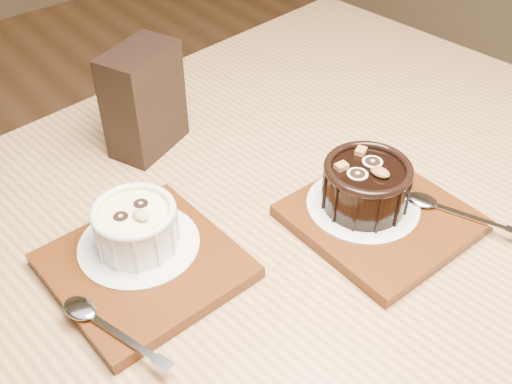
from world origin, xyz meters
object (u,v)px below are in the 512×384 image
at_px(tray_left, 145,266).
at_px(ramekin_white, 136,225).
at_px(condiment_stand, 144,100).
at_px(table, 251,305).
at_px(tray_right, 380,218).
at_px(ramekin_dark, 366,183).

relative_size(tray_left, ramekin_white, 2.03).
bearing_deg(ramekin_white, condiment_stand, 46.63).
height_order(table, condiment_stand, condiment_stand).
relative_size(table, tray_right, 7.07).
bearing_deg(ramekin_dark, table, 156.99).
height_order(tray_left, ramekin_dark, ramekin_dark).
xyz_separation_m(tray_left, ramekin_white, (0.01, 0.02, 0.04)).
xyz_separation_m(tray_right, condiment_stand, (-0.13, 0.30, 0.06)).
relative_size(tray_right, condiment_stand, 1.29).
height_order(tray_left, condiment_stand, condiment_stand).
bearing_deg(ramekin_white, tray_right, -37.74).
bearing_deg(condiment_stand, tray_right, -67.06).
bearing_deg(ramekin_dark, condiment_stand, 104.25).
distance_m(ramekin_white, tray_right, 0.28).
distance_m(ramekin_white, ramekin_dark, 0.26).
bearing_deg(tray_right, ramekin_white, 151.73).
bearing_deg(condiment_stand, ramekin_dark, -66.41).
relative_size(tray_right, ramekin_dark, 1.81).
height_order(ramekin_white, condiment_stand, condiment_stand).
xyz_separation_m(tray_left, condiment_stand, (0.12, 0.19, 0.06)).
distance_m(ramekin_dark, condiment_stand, 0.30).
xyz_separation_m(table, tray_right, (0.15, -0.06, 0.10)).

